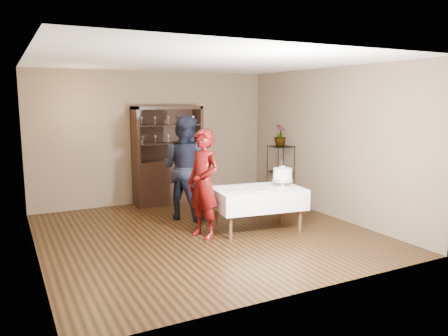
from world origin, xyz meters
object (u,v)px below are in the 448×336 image
Objects in this scene: plant_etagere at (281,172)px; cake at (283,175)px; cake_table at (258,198)px; china_hutch at (168,171)px; woman at (204,184)px; man at (185,168)px; potted_plant at (280,135)px.

cake is at bearing -123.71° from plant_etagere.
plant_etagere reaches higher than cake_table.
china_hutch is 2.60m from cake_table.
cake is (0.43, -0.07, 0.36)m from cake_table.
plant_etagere is 2.75m from woman.
man is 2.27m from potted_plant.
woman reaches higher than plant_etagere.
potted_plant reaches higher than cake_table.
plant_etagere is at bearing 101.47° from woman.
cake is 1.93m from potted_plant.
man is at bearing -96.24° from china_hutch.
china_hutch is at bearing 103.98° from cake_table.
china_hutch is at bearing -45.27° from man.
china_hutch is at bearing 153.17° from plant_etagere.
man is (-0.14, -1.26, 0.26)m from china_hutch.
man is 1.79m from cake.
china_hutch is 1.18× the size of woman.
china_hutch reaches higher than woman.
cake_table is 2.25m from potted_plant.
plant_etagere is at bearing 45.32° from cake_table.
man reaches higher than plant_etagere.
woman is 1.17m from man.
china_hutch is 2.43m from potted_plant.
cake is at bearing -177.10° from man.
man is at bearing 131.93° from cake.
potted_plant is (2.07, -1.03, 0.74)m from china_hutch.
plant_etagere is 2.07m from cake_table.
man reaches higher than cake.
woman is 0.91× the size of man.
cake_table is 0.56m from cake.
china_hutch is at bearing 112.22° from cake.
plant_etagere is at bearing -26.83° from china_hutch.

